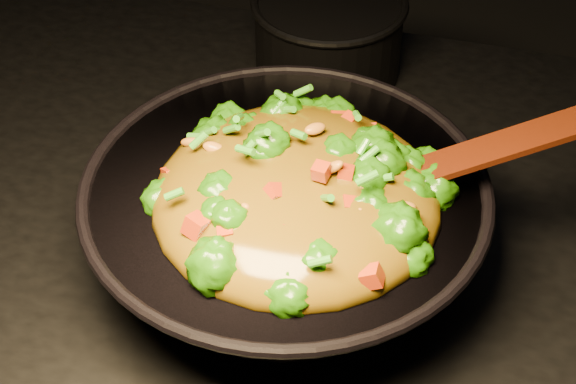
% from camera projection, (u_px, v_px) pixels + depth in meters
% --- Properties ---
extents(wok, '(0.46, 0.46, 0.12)m').
position_uv_depth(wok, '(286.00, 227.00, 0.97)').
color(wok, black).
rests_on(wok, stovetop).
extents(stir_fry, '(0.36, 0.36, 0.10)m').
position_uv_depth(stir_fry, '(297.00, 166.00, 0.88)').
color(stir_fry, '#226106').
rests_on(stir_fry, wok).
extents(spatula, '(0.25, 0.11, 0.11)m').
position_uv_depth(spatula, '(470.00, 156.00, 0.90)').
color(spatula, '#391607').
rests_on(spatula, wok).
extents(back_pot, '(0.24, 0.24, 0.12)m').
position_uv_depth(back_pot, '(328.00, 36.00, 1.25)').
color(back_pot, black).
rests_on(back_pot, stovetop).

